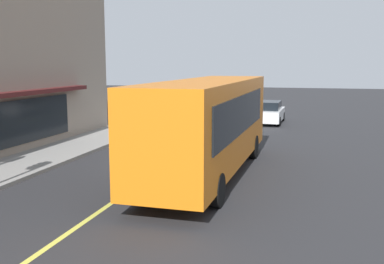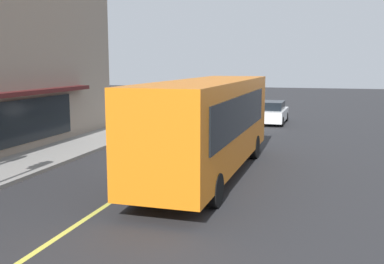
# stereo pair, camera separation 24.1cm
# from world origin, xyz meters

# --- Properties ---
(ground) EXTENTS (120.00, 120.00, 0.00)m
(ground) POSITION_xyz_m (0.00, 0.00, 0.00)
(ground) COLOR #28282B
(sidewalk) EXTENTS (80.00, 2.92, 0.15)m
(sidewalk) POSITION_xyz_m (0.00, 5.51, 0.07)
(sidewalk) COLOR gray
(sidewalk) RESTS_ON ground
(lane_centre_stripe) EXTENTS (36.00, 0.16, 0.01)m
(lane_centre_stripe) POSITION_xyz_m (0.00, 0.00, 0.00)
(lane_centre_stripe) COLOR #D8D14C
(lane_centre_stripe) RESTS_ON ground
(bus) EXTENTS (11.17, 2.77, 3.50)m
(bus) POSITION_xyz_m (-1.57, -2.03, 1.99)
(bus) COLOR orange
(bus) RESTS_ON ground
(car_white) EXTENTS (4.34, 1.95, 1.52)m
(car_white) POSITION_xyz_m (13.77, -2.72, 0.74)
(car_white) COLOR white
(car_white) RESTS_ON ground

